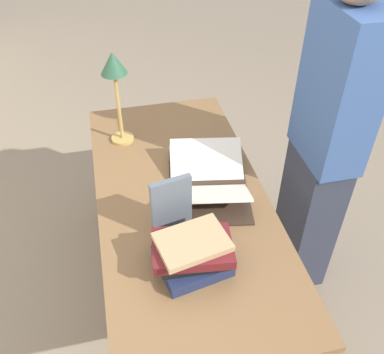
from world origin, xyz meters
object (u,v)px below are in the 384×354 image
at_px(open_book, 208,180).
at_px(book_standing_upright, 171,206).
at_px(coffee_mug, 179,153).
at_px(book_stack_tall, 192,253).
at_px(person_reader, 323,150).
at_px(reading_lamp, 115,75).

height_order(open_book, book_standing_upright, book_standing_upright).
bearing_deg(coffee_mug, open_book, -156.60).
bearing_deg(book_stack_tall, coffee_mug, -6.85).
bearing_deg(book_standing_upright, person_reader, -84.44).
relative_size(book_stack_tall, reading_lamp, 0.65).
xyz_separation_m(book_stack_tall, reading_lamp, (0.85, 0.17, 0.29)).
distance_m(open_book, coffee_mug, 0.23).
distance_m(book_stack_tall, coffee_mug, 0.63).
bearing_deg(open_book, coffee_mug, 33.63).
bearing_deg(person_reader, reading_lamp, -116.36).
xyz_separation_m(book_stack_tall, book_standing_upright, (0.19, 0.04, 0.06)).
bearing_deg(reading_lamp, coffee_mug, -132.73).
bearing_deg(reading_lamp, person_reader, -116.36).
xyz_separation_m(open_book, book_standing_upright, (-0.23, 0.20, 0.10)).
height_order(open_book, reading_lamp, reading_lamp).
bearing_deg(person_reader, open_book, -89.82).
distance_m(open_book, book_stack_tall, 0.45).
distance_m(book_standing_upright, person_reader, 0.78).
bearing_deg(coffee_mug, book_standing_upright, 165.29).
xyz_separation_m(open_book, coffee_mug, (0.21, 0.09, 0.01)).
bearing_deg(open_book, reading_lamp, 47.88).
bearing_deg(open_book, book_standing_upright, 148.07).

